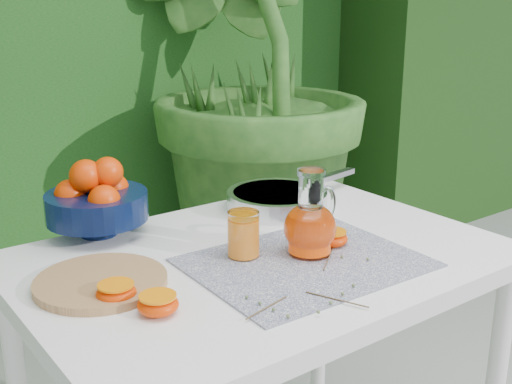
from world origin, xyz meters
TOP-DOWN VIEW (x-y plane):
  - hedge_backdrop at (0.06, 2.06)m, footprint 8.00×1.65m
  - potted_plant_right at (0.70, 1.25)m, footprint 2.41×2.41m
  - white_table at (-0.08, 0.06)m, footprint 1.00×0.70m
  - placemat at (-0.04, -0.04)m, footprint 0.46×0.36m
  - cutting_board at (-0.42, 0.11)m, footprint 0.33×0.33m
  - fruit_bowl at (-0.31, 0.37)m, footprint 0.24×0.24m
  - juice_pitcher at (-0.01, -0.01)m, footprint 0.17×0.14m
  - juice_tumbler at (-0.13, 0.06)m, footprint 0.08×0.08m
  - saute_pan at (0.13, 0.27)m, footprint 0.46×0.29m
  - orange_halves at (-0.25, -0.01)m, footprint 0.58×0.17m
  - thyme_sprigs at (-0.11, -0.13)m, footprint 0.35×0.27m

SIDE VIEW (x-z plane):
  - white_table at x=-0.08m, z-range 0.29..1.04m
  - placemat at x=-0.04m, z-range 0.75..0.75m
  - thyme_sprigs at x=-0.11m, z-range 0.75..0.76m
  - cutting_board at x=-0.42m, z-range 0.75..0.77m
  - orange_halves at x=-0.25m, z-range 0.75..0.79m
  - saute_pan at x=0.13m, z-range 0.75..0.80m
  - juice_tumbler at x=-0.13m, z-range 0.75..0.85m
  - juice_pitcher at x=-0.01m, z-range 0.73..0.91m
  - fruit_bowl at x=-0.31m, z-range 0.74..0.92m
  - potted_plant_right at x=0.70m, z-range 0.00..1.98m
  - hedge_backdrop at x=0.06m, z-range -0.06..2.44m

